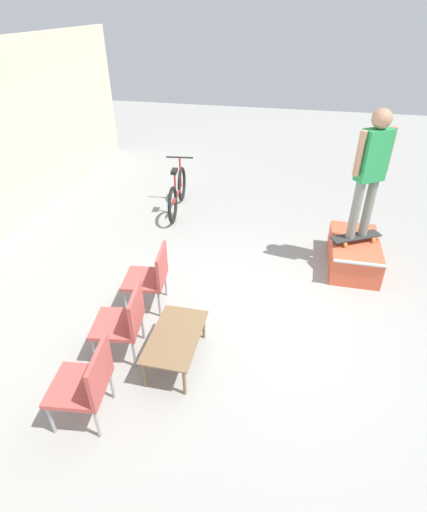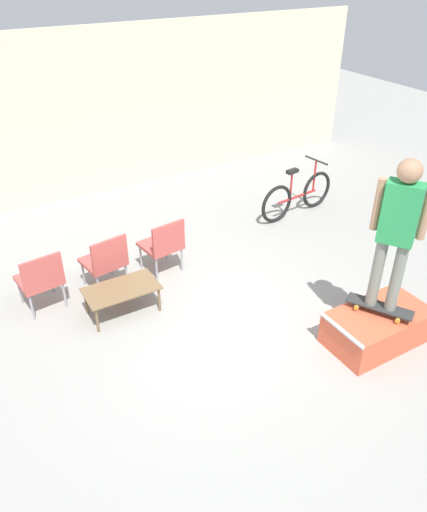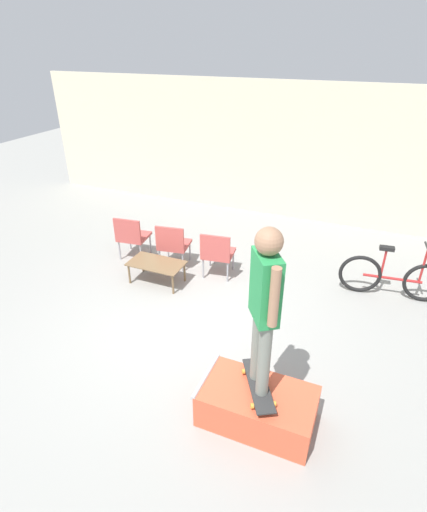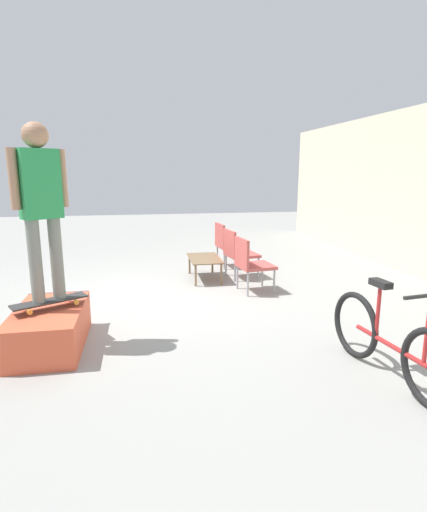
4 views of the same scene
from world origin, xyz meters
name	(u,v)px [view 2 (image 2 of 4)]	position (x,y,z in m)	size (l,w,h in m)	color
ground_plane	(217,327)	(0.00, 0.00, 0.00)	(24.00, 24.00, 0.00)	gray
house_wall_back	(85,116)	(0.00, 4.66, 1.50)	(12.00, 0.06, 3.00)	beige
skate_ramp_box	(377,327)	(1.55, -1.19, 0.21)	(1.25, 0.70, 0.45)	#DB5638
skateboard_on_ramp	(380,307)	(1.54, -1.17, 0.51)	(0.56, 0.77, 0.07)	#2D2D2D
person_skater	(398,225)	(1.54, -1.17, 1.61)	(0.38, 0.49, 1.82)	gray
coffee_table	(122,291)	(-0.90, 0.89, 0.34)	(0.95, 0.53, 0.38)	brown
patio_chair_left	(41,278)	(-1.76, 1.48, 0.49)	(0.58, 0.58, 0.87)	#99999E
patio_chair_center	(106,260)	(-0.89, 1.48, 0.49)	(0.59, 0.59, 0.87)	#99999E
patio_chair_right	(163,243)	(-0.02, 1.48, 0.49)	(0.58, 0.58, 0.87)	#99999E
bicycle	(297,195)	(2.83, 1.99, 0.36)	(1.66, 0.52, 0.94)	black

